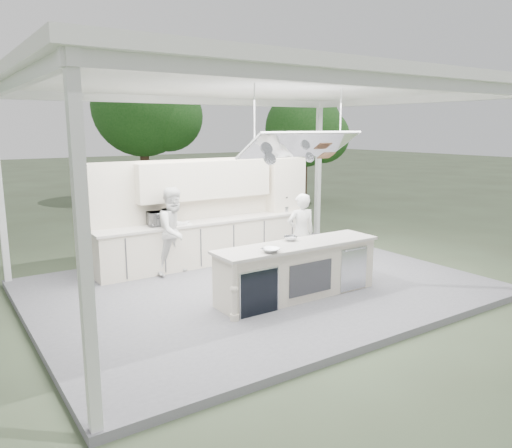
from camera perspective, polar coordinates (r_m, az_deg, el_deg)
ground at (r=9.50m, az=0.36°, el=-7.64°), size 90.00×90.00×0.00m
stage_deck at (r=9.48m, az=0.36°, el=-7.29°), size 8.00×6.00×0.12m
tent at (r=9.02m, az=0.44°, el=15.29°), size 8.20×6.20×3.86m
demo_island at (r=8.72m, az=4.71°, el=-5.29°), size 3.10×0.79×0.95m
back_counter at (r=10.90m, az=-5.25°, el=-1.96°), size 5.08×0.72×0.95m
back_wall_unit at (r=11.13m, az=-3.85°, el=3.44°), size 5.05×0.48×2.25m
tree_cluster at (r=17.91m, az=-18.26°, el=11.29°), size 19.55×9.40×5.85m
head_chef at (r=10.16m, az=5.16°, el=-1.02°), size 0.67×0.52×1.61m
sous_chef at (r=10.09m, az=-9.24°, el=-0.78°), size 1.01×0.87×1.76m
toaster_oven at (r=10.31m, az=-10.85°, el=0.62°), size 0.55×0.41×0.28m
bowl_large at (r=7.98m, az=1.71°, el=-3.01°), size 0.37×0.37×0.07m
bowl_small at (r=8.82m, az=3.98°, el=-1.65°), size 0.28×0.28×0.08m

